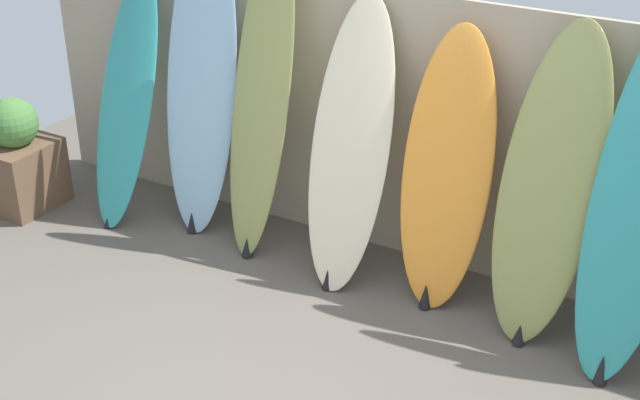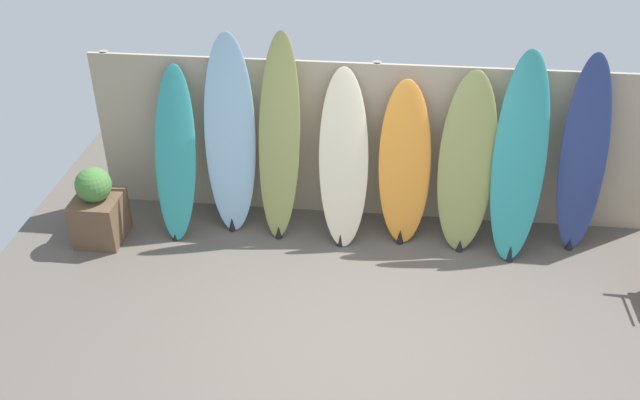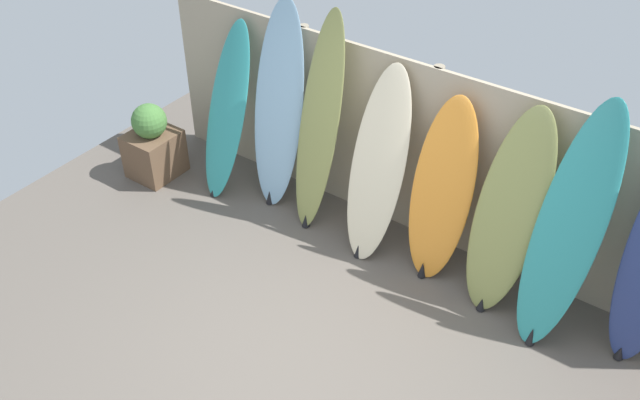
{
  "view_description": "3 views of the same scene",
  "coord_description": "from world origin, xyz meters",
  "views": [
    {
      "loc": [
        2.07,
        -2.9,
        3.16
      ],
      "look_at": [
        -0.09,
        0.87,
        0.9
      ],
      "focal_mm": 50.0,
      "sensor_mm": 36.0,
      "label": 1
    },
    {
      "loc": [
        0.15,
        -4.86,
        4.47
      ],
      "look_at": [
        -0.43,
        0.56,
        1.04
      ],
      "focal_mm": 40.0,
      "sensor_mm": 36.0,
      "label": 2
    },
    {
      "loc": [
        2.35,
        -3.03,
        4.61
      ],
      "look_at": [
        -0.41,
        0.86,
        0.92
      ],
      "focal_mm": 40.0,
      "sensor_mm": 36.0,
      "label": 3
    }
  ],
  "objects": [
    {
      "name": "ground",
      "position": [
        0.0,
        0.0,
        0.0
      ],
      "size": [
        7.68,
        7.68,
        0.0
      ],
      "primitive_type": "plane",
      "color": "#5B544C"
    },
    {
      "name": "fence_back",
      "position": [
        -0.0,
        2.01,
        0.9
      ],
      "size": [
        6.08,
        0.11,
        1.8
      ],
      "color": "tan",
      "rests_on": "ground"
    },
    {
      "name": "surfboard_teal_0",
      "position": [
        -2.07,
        1.55,
        0.87
      ],
      "size": [
        0.49,
        0.78,
        1.77
      ],
      "color": "teal",
      "rests_on": "ground"
    },
    {
      "name": "surfboard_skyblue_1",
      "position": [
        -1.49,
        1.68,
        1.05
      ],
      "size": [
        0.59,
        0.55,
        2.12
      ],
      "color": "#8CB7D6",
      "rests_on": "ground"
    },
    {
      "name": "surfboard_olive_2",
      "position": [
        -0.96,
        1.62,
        1.07
      ],
      "size": [
        0.47,
        0.58,
        2.17
      ],
      "color": "olive",
      "rests_on": "ground"
    },
    {
      "name": "surfboard_cream_3",
      "position": [
        -0.29,
        1.59,
        0.89
      ],
      "size": [
        0.59,
        0.73,
        1.8
      ],
      "color": "beige",
      "rests_on": "ground"
    },
    {
      "name": "surfboard_orange_4",
      "position": [
        0.34,
        1.64,
        0.85
      ],
      "size": [
        0.61,
        0.58,
        1.72
      ],
      "color": "orange",
      "rests_on": "ground"
    },
    {
      "name": "surfboard_olive_5",
      "position": [
        0.97,
        1.61,
        0.91
      ],
      "size": [
        0.62,
        0.65,
        1.84
      ],
      "color": "olive",
      "rests_on": "ground"
    },
    {
      "name": "surfboard_teal_6",
      "position": [
        1.47,
        1.55,
        1.02
      ],
      "size": [
        0.58,
        0.8,
        2.07
      ],
      "color": "teal",
      "rests_on": "ground"
    },
    {
      "name": "planter_box",
      "position": [
        -2.86,
        1.19,
        0.37
      ],
      "size": [
        0.48,
        0.53,
        0.86
      ],
      "color": "brown",
      "rests_on": "ground"
    }
  ]
}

